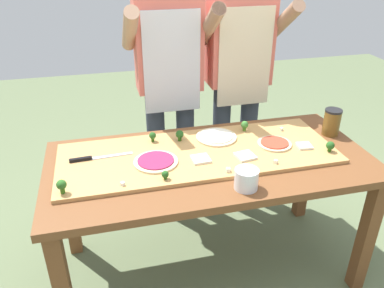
{
  "coord_description": "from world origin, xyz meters",
  "views": [
    {
      "loc": [
        -0.5,
        -1.63,
        1.74
      ],
      "look_at": [
        -0.09,
        0.04,
        0.82
      ],
      "focal_mm": 36.16,
      "sensor_mm": 36.0,
      "label": 1
    }
  ],
  "objects_px": {
    "pizza_whole_tomato_red": "(274,143)",
    "pizza_slice_center": "(201,159)",
    "pizza_slice_near_right": "(304,146)",
    "flour_cup": "(246,180)",
    "cook_right": "(239,69)",
    "broccoli_floret_front_mid": "(153,136)",
    "broccoli_floret_front_right": "(180,135)",
    "prep_table": "(210,175)",
    "pizza_slice_near_left": "(245,156)",
    "broccoli_floret_center_right": "(62,185)",
    "broccoli_floret_back_mid": "(330,146)",
    "cheese_crumble_b": "(123,184)",
    "broccoli_floret_back_left": "(245,125)",
    "cheese_crumble_a": "(276,162)",
    "pizza_whole_white_garlic": "(216,137)",
    "chefs_knife": "(92,158)",
    "cheese_crumble_c": "(281,129)",
    "sauce_jar": "(332,122)",
    "broccoli_floret_center_left": "(165,175)",
    "pizza_whole_beet_magenta": "(156,161)",
    "cheese_crumble_d": "(228,170)"
  },
  "relations": [
    {
      "from": "pizza_whole_tomato_red",
      "to": "pizza_slice_center",
      "type": "xyz_separation_m",
      "value": [
        -0.43,
        -0.06,
        -0.0
      ]
    },
    {
      "from": "pizza_slice_near_right",
      "to": "flour_cup",
      "type": "xyz_separation_m",
      "value": [
        -0.43,
        -0.26,
        0.02
      ]
    },
    {
      "from": "cook_right",
      "to": "flour_cup",
      "type": "bearing_deg",
      "value": -107.31
    },
    {
      "from": "broccoli_floret_front_mid",
      "to": "broccoli_floret_front_right",
      "type": "height_order",
      "value": "broccoli_floret_front_right"
    },
    {
      "from": "prep_table",
      "to": "pizza_slice_near_left",
      "type": "bearing_deg",
      "value": -17.97
    },
    {
      "from": "broccoli_floret_center_right",
      "to": "broccoli_floret_back_mid",
      "type": "distance_m",
      "value": 1.33
    },
    {
      "from": "broccoli_floret_center_right",
      "to": "cheese_crumble_b",
      "type": "xyz_separation_m",
      "value": [
        0.26,
        -0.0,
        -0.03
      ]
    },
    {
      "from": "broccoli_floret_back_left",
      "to": "cheese_crumble_b",
      "type": "distance_m",
      "value": 0.83
    },
    {
      "from": "pizza_slice_center",
      "to": "cheese_crumble_a",
      "type": "bearing_deg",
      "value": -18.7
    },
    {
      "from": "pizza_whole_white_garlic",
      "to": "cook_right",
      "type": "bearing_deg",
      "value": 58.43
    },
    {
      "from": "prep_table",
      "to": "broccoli_floret_front_mid",
      "type": "height_order",
      "value": "broccoli_floret_front_mid"
    },
    {
      "from": "chefs_knife",
      "to": "pizza_whole_white_garlic",
      "type": "relative_size",
      "value": 1.4
    },
    {
      "from": "cheese_crumble_c",
      "to": "broccoli_floret_back_left",
      "type": "bearing_deg",
      "value": 166.98
    },
    {
      "from": "pizza_slice_center",
      "to": "cook_right",
      "type": "height_order",
      "value": "cook_right"
    },
    {
      "from": "broccoli_floret_front_mid",
      "to": "sauce_jar",
      "type": "height_order",
      "value": "sauce_jar"
    },
    {
      "from": "pizza_slice_near_right",
      "to": "broccoli_floret_center_right",
      "type": "bearing_deg",
      "value": -173.84
    },
    {
      "from": "pizza_slice_near_right",
      "to": "broccoli_floret_back_left",
      "type": "distance_m",
      "value": 0.36
    },
    {
      "from": "pizza_slice_near_right",
      "to": "pizza_slice_center",
      "type": "bearing_deg",
      "value": -179.77
    },
    {
      "from": "pizza_slice_center",
      "to": "broccoli_floret_back_left",
      "type": "bearing_deg",
      "value": 38.59
    },
    {
      "from": "prep_table",
      "to": "cheese_crumble_c",
      "type": "bearing_deg",
      "value": 21.34
    },
    {
      "from": "pizza_slice_near_right",
      "to": "broccoli_floret_back_left",
      "type": "xyz_separation_m",
      "value": [
        -0.24,
        0.26,
        0.03
      ]
    },
    {
      "from": "pizza_whole_white_garlic",
      "to": "broccoli_floret_back_left",
      "type": "relative_size",
      "value": 3.84
    },
    {
      "from": "prep_table",
      "to": "flour_cup",
      "type": "relative_size",
      "value": 15.27
    },
    {
      "from": "pizza_slice_center",
      "to": "pizza_whole_white_garlic",
      "type": "bearing_deg",
      "value": 55.48
    },
    {
      "from": "broccoli_floret_center_right",
      "to": "cook_right",
      "type": "xyz_separation_m",
      "value": [
        1.09,
        0.81,
        0.19
      ]
    },
    {
      "from": "broccoli_floret_center_left",
      "to": "broccoli_floret_front_right",
      "type": "distance_m",
      "value": 0.39
    },
    {
      "from": "pizza_slice_center",
      "to": "sauce_jar",
      "type": "height_order",
      "value": "sauce_jar"
    },
    {
      "from": "broccoli_floret_back_left",
      "to": "broccoli_floret_center_left",
      "type": "distance_m",
      "value": 0.66
    },
    {
      "from": "pizza_whole_tomato_red",
      "to": "pizza_slice_center",
      "type": "relative_size",
      "value": 2.05
    },
    {
      "from": "broccoli_floret_center_right",
      "to": "pizza_whole_tomato_red",
      "type": "bearing_deg",
      "value": 10.15
    },
    {
      "from": "pizza_whole_tomato_red",
      "to": "pizza_slice_center",
      "type": "bearing_deg",
      "value": -171.51
    },
    {
      "from": "pizza_whole_white_garlic",
      "to": "broccoli_floret_back_mid",
      "type": "relative_size",
      "value": 4.0
    },
    {
      "from": "pizza_whole_beet_magenta",
      "to": "broccoli_floret_front_right",
      "type": "height_order",
      "value": "broccoli_floret_front_right"
    },
    {
      "from": "broccoli_floret_center_right",
      "to": "broccoli_floret_front_mid",
      "type": "relative_size",
      "value": 1.21
    },
    {
      "from": "broccoli_floret_center_right",
      "to": "chefs_knife",
      "type": "bearing_deg",
      "value": 64.3
    },
    {
      "from": "pizza_whole_white_garlic",
      "to": "cheese_crumble_b",
      "type": "height_order",
      "value": "same"
    },
    {
      "from": "pizza_whole_beet_magenta",
      "to": "pizza_slice_center",
      "type": "bearing_deg",
      "value": -7.42
    },
    {
      "from": "pizza_whole_beet_magenta",
      "to": "cheese_crumble_d",
      "type": "distance_m",
      "value": 0.36
    },
    {
      "from": "pizza_slice_near_right",
      "to": "broccoli_floret_front_right",
      "type": "xyz_separation_m",
      "value": [
        -0.63,
        0.23,
        0.03
      ]
    },
    {
      "from": "broccoli_floret_front_right",
      "to": "cheese_crumble_c",
      "type": "height_order",
      "value": "broccoli_floret_front_right"
    },
    {
      "from": "broccoli_floret_front_right",
      "to": "prep_table",
      "type": "bearing_deg",
      "value": -59.68
    },
    {
      "from": "broccoli_floret_front_mid",
      "to": "cheese_crumble_a",
      "type": "bearing_deg",
      "value": -34.21
    },
    {
      "from": "pizza_whole_beet_magenta",
      "to": "sauce_jar",
      "type": "distance_m",
      "value": 1.03
    },
    {
      "from": "prep_table",
      "to": "pizza_slice_near_right",
      "type": "distance_m",
      "value": 0.52
    },
    {
      "from": "pizza_whole_white_garlic",
      "to": "pizza_whole_tomato_red",
      "type": "xyz_separation_m",
      "value": [
        0.28,
        -0.15,
        0.0
      ]
    },
    {
      "from": "pizza_slice_near_right",
      "to": "cheese_crumble_c",
      "type": "height_order",
      "value": "cheese_crumble_c"
    },
    {
      "from": "broccoli_floret_back_left",
      "to": "broccoli_floret_front_mid",
      "type": "xyz_separation_m",
      "value": [
        -0.53,
        -0.01,
        -0.0
      ]
    },
    {
      "from": "pizza_slice_near_left",
      "to": "pizza_slice_near_right",
      "type": "relative_size",
      "value": 1.24
    },
    {
      "from": "prep_table",
      "to": "broccoli_floret_center_right",
      "type": "bearing_deg",
      "value": -167.48
    },
    {
      "from": "broccoli_floret_center_right",
      "to": "broccoli_floret_front_right",
      "type": "bearing_deg",
      "value": 31.11
    }
  ]
}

